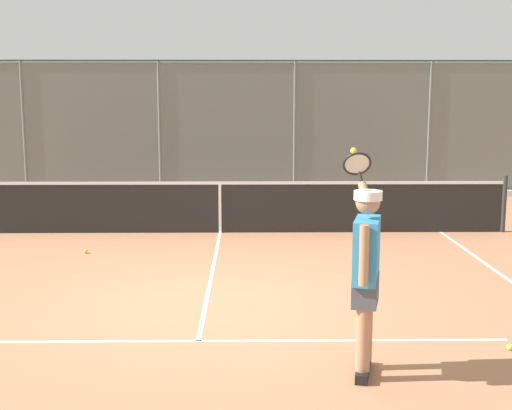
# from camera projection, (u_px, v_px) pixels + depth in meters

# --- Properties ---
(ground_plane) EXTENTS (60.00, 60.00, 0.00)m
(ground_plane) POSITION_uv_depth(u_px,v_px,m) (206.00, 303.00, 8.28)
(ground_plane) COLOR #B27551
(court_line_markings) EXTENTS (8.35, 10.29, 0.01)m
(court_line_markings) POSITION_uv_depth(u_px,v_px,m) (196.00, 351.00, 6.70)
(court_line_markings) COLOR white
(court_line_markings) RESTS_ON ground
(fence_backdrop) EXTENTS (20.12, 1.37, 3.44)m
(fence_backdrop) POSITION_uv_depth(u_px,v_px,m) (228.00, 128.00, 17.59)
(fence_backdrop) COLOR slate
(fence_backdrop) RESTS_ON ground
(tennis_net) EXTENTS (10.72, 0.09, 1.07)m
(tennis_net) POSITION_uv_depth(u_px,v_px,m) (220.00, 207.00, 12.48)
(tennis_net) COLOR #2D2D2D
(tennis_net) RESTS_ON ground
(tennis_player) EXTENTS (0.35, 1.43, 2.00)m
(tennis_player) POSITION_uv_depth(u_px,v_px,m) (366.00, 267.00, 6.02)
(tennis_player) COLOR black
(tennis_player) RESTS_ON ground
(tennis_ball_near_baseline) EXTENTS (0.07, 0.07, 0.07)m
(tennis_ball_near_baseline) POSITION_uv_depth(u_px,v_px,m) (510.00, 347.00, 6.73)
(tennis_ball_near_baseline) COLOR #D6E042
(tennis_ball_near_baseline) RESTS_ON ground
(tennis_ball_near_net) EXTENTS (0.07, 0.07, 0.07)m
(tennis_ball_near_net) POSITION_uv_depth(u_px,v_px,m) (86.00, 251.00, 10.89)
(tennis_ball_near_net) COLOR #C1D138
(tennis_ball_near_net) RESTS_ON ground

